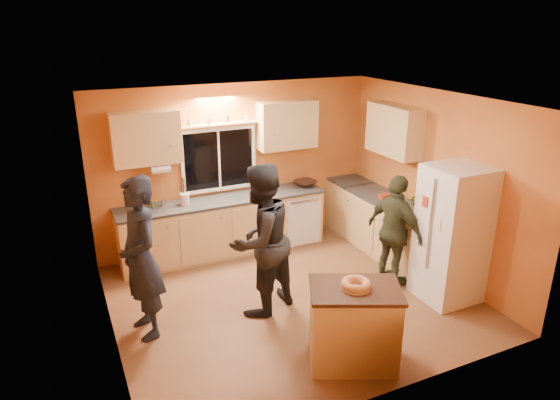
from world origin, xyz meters
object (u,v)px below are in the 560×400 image
refrigerator (452,234)px  person_right (395,232)px  person_center (260,240)px  island (354,325)px  person_left (141,259)px

refrigerator → person_right: bearing=128.1°
person_center → person_right: 1.92m
island → person_center: person_center is taller
refrigerator → person_center: (-2.36, 0.74, 0.06)m
person_center → person_right: (1.90, -0.16, -0.17)m
refrigerator → island: (-1.87, -0.64, -0.44)m
island → person_left: bearing=166.9°
person_center → island: bearing=85.5°
refrigerator → person_left: person_left is taller
person_left → person_center: 1.42m
person_left → person_center: (1.41, -0.11, 0.00)m
refrigerator → island: refrigerator is taller
person_left → person_center: bearing=76.3°
island → person_center: 1.54m
person_center → person_right: bearing=151.3°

